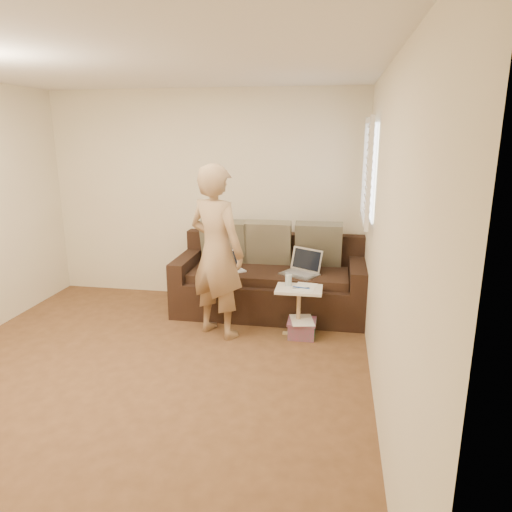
# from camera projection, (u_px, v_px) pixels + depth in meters

# --- Properties ---
(floor) EXTENTS (4.50, 4.50, 0.00)m
(floor) POSITION_uv_depth(u_px,v_px,m) (139.00, 379.00, 4.08)
(floor) COLOR #53361E
(floor) RESTS_ON ground
(ceiling) EXTENTS (4.50, 4.50, 0.00)m
(ceiling) POSITION_uv_depth(u_px,v_px,m) (116.00, 59.00, 3.41)
(ceiling) COLOR white
(ceiling) RESTS_ON wall_back
(wall_back) EXTENTS (4.00, 0.00, 4.00)m
(wall_back) POSITION_uv_depth(u_px,v_px,m) (205.00, 196.00, 5.89)
(wall_back) COLOR beige
(wall_back) RESTS_ON ground
(wall_right) EXTENTS (0.00, 4.50, 4.50)m
(wall_right) POSITION_uv_depth(u_px,v_px,m) (385.00, 243.00, 3.42)
(wall_right) COLOR beige
(wall_right) RESTS_ON ground
(window_blinds) EXTENTS (0.12, 0.88, 1.08)m
(window_blinds) POSITION_uv_depth(u_px,v_px,m) (369.00, 171.00, 4.75)
(window_blinds) COLOR white
(window_blinds) RESTS_ON wall_right
(sofa) EXTENTS (2.20, 0.95, 0.85)m
(sofa) POSITION_uv_depth(u_px,v_px,m) (270.00, 277.00, 5.51)
(sofa) COLOR black
(sofa) RESTS_ON ground
(pillow_left) EXTENTS (0.55, 0.29, 0.57)m
(pillow_left) POSITION_uv_depth(u_px,v_px,m) (224.00, 242.00, 5.70)
(pillow_left) COLOR brown
(pillow_left) RESTS_ON sofa
(pillow_mid) EXTENTS (0.55, 0.27, 0.57)m
(pillow_mid) POSITION_uv_depth(u_px,v_px,m) (268.00, 243.00, 5.63)
(pillow_mid) COLOR #626146
(pillow_mid) RESTS_ON sofa
(pillow_right) EXTENTS (0.55, 0.28, 0.57)m
(pillow_right) POSITION_uv_depth(u_px,v_px,m) (318.00, 245.00, 5.55)
(pillow_right) COLOR brown
(pillow_right) RESTS_ON sofa
(laptop_silver) EXTENTS (0.49, 0.45, 0.27)m
(laptop_silver) POSITION_uv_depth(u_px,v_px,m) (299.00, 275.00, 5.28)
(laptop_silver) COLOR #B7BABC
(laptop_silver) RESTS_ON sofa
(laptop_white) EXTENTS (0.39, 0.38, 0.23)m
(laptop_white) POSITION_uv_depth(u_px,v_px,m) (230.00, 272.00, 5.41)
(laptop_white) COLOR white
(laptop_white) RESTS_ON sofa
(person) EXTENTS (0.79, 0.69, 1.80)m
(person) POSITION_uv_depth(u_px,v_px,m) (217.00, 252.00, 4.77)
(person) COLOR #A18357
(person) RESTS_ON ground
(side_table) EXTENTS (0.48, 0.33, 0.52)m
(side_table) POSITION_uv_depth(u_px,v_px,m) (298.00, 312.00, 4.89)
(side_table) COLOR silver
(side_table) RESTS_ON ground
(drinking_glass) EXTENTS (0.07, 0.07, 0.12)m
(drinking_glass) POSITION_uv_depth(u_px,v_px,m) (288.00, 280.00, 4.89)
(drinking_glass) COLOR silver
(drinking_glass) RESTS_ON side_table
(scissors) EXTENTS (0.20, 0.16, 0.02)m
(scissors) POSITION_uv_depth(u_px,v_px,m) (301.00, 288.00, 4.81)
(scissors) COLOR silver
(scissors) RESTS_ON side_table
(paper_on_table) EXTENTS (0.25, 0.33, 0.00)m
(paper_on_table) POSITION_uv_depth(u_px,v_px,m) (305.00, 287.00, 4.85)
(paper_on_table) COLOR white
(paper_on_table) RESTS_ON side_table
(striped_box) EXTENTS (0.29, 0.29, 0.19)m
(striped_box) POSITION_uv_depth(u_px,v_px,m) (302.00, 328.00, 4.90)
(striped_box) COLOR #D41F69
(striped_box) RESTS_ON ground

